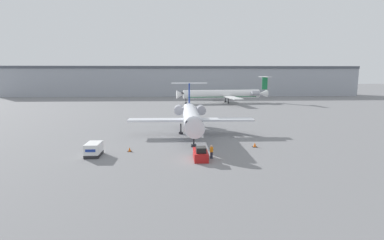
% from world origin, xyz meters
% --- Properties ---
extents(ground_plane, '(600.00, 600.00, 0.00)m').
position_xyz_m(ground_plane, '(0.00, 0.00, 0.00)').
color(ground_plane, slate).
extents(terminal_building, '(180.00, 16.80, 15.12)m').
position_xyz_m(terminal_building, '(0.00, 120.00, 7.59)').
color(terminal_building, '#9EA3AD').
rests_on(terminal_building, ground).
extents(airplane_main, '(23.09, 24.77, 9.29)m').
position_xyz_m(airplane_main, '(0.08, 16.96, 3.49)').
color(airplane_main, silver).
rests_on(airplane_main, ground).
extents(pushback_tug, '(1.81, 4.10, 1.85)m').
position_xyz_m(pushback_tug, '(0.55, 0.55, 0.69)').
color(pushback_tug, '#B21919').
rests_on(pushback_tug, ground).
extents(luggage_cart, '(1.90, 3.23, 1.83)m').
position_xyz_m(luggage_cart, '(-13.97, 2.88, 0.92)').
color(luggage_cart, '#232326').
rests_on(luggage_cart, ground).
extents(worker_near_tug, '(0.40, 0.25, 1.81)m').
position_xyz_m(worker_near_tug, '(2.04, 0.87, 0.95)').
color(worker_near_tug, '#232838').
rests_on(worker_near_tug, ground).
extents(traffic_cone_left, '(0.61, 0.61, 0.62)m').
position_xyz_m(traffic_cone_left, '(-9.43, 5.03, 0.29)').
color(traffic_cone_left, black).
rests_on(traffic_cone_left, ground).
extents(traffic_cone_right, '(0.71, 0.71, 0.70)m').
position_xyz_m(traffic_cone_right, '(9.43, 6.81, 0.33)').
color(traffic_cone_right, black).
rests_on(traffic_cone_right, ground).
extents(airplane_parked_far_left, '(36.65, 32.61, 10.18)m').
position_xyz_m(airplane_parked_far_left, '(15.96, 78.20, 3.47)').
color(airplane_parked_far_left, white).
rests_on(airplane_parked_far_left, ground).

